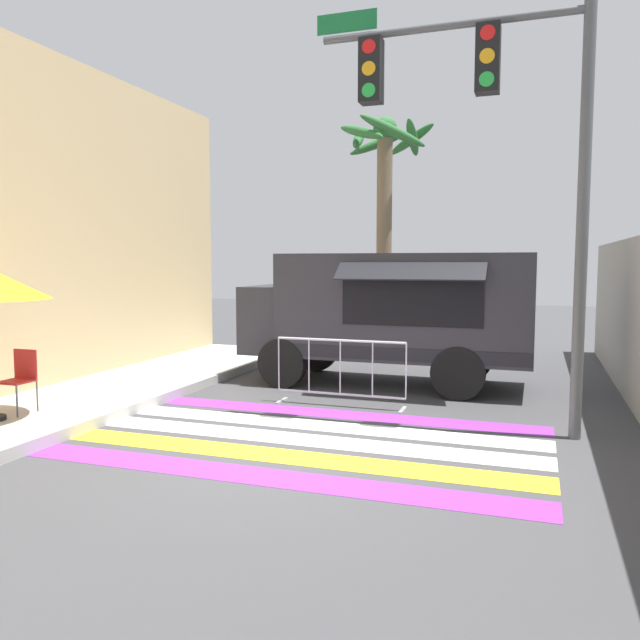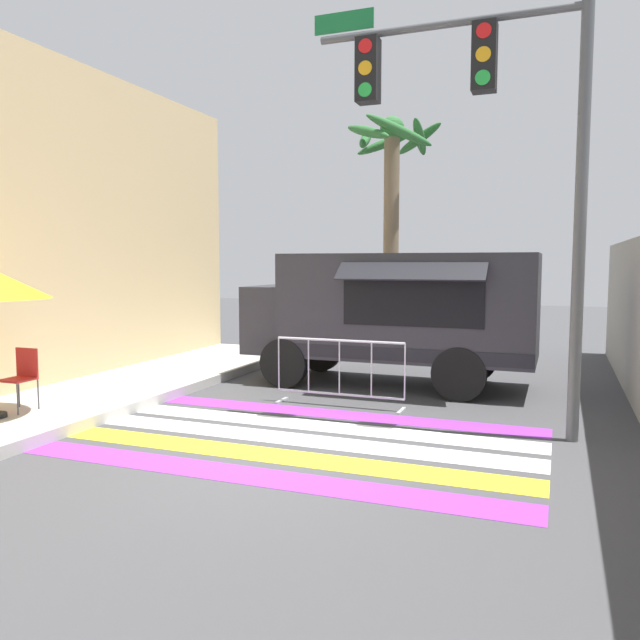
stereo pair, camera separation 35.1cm
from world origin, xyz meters
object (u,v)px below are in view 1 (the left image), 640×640
object	(u,v)px
food_truck	(385,309)
folding_chair	(21,375)
traffic_signal_pole	(491,121)
barricade_front	(340,373)
palm_tree	(385,195)

from	to	relation	value
food_truck	folding_chair	xyz separation A→B (m)	(-4.42, -4.72, -0.75)
traffic_signal_pole	barricade_front	xyz separation A→B (m)	(-2.40, 0.80, -3.76)
barricade_front	palm_tree	size ratio (longest dim) A/B	0.37
traffic_signal_pole	folding_chair	xyz separation A→B (m)	(-6.56, -1.82, -3.59)
food_truck	folding_chair	world-z (taller)	food_truck
food_truck	barricade_front	size ratio (longest dim) A/B	2.47
traffic_signal_pole	folding_chair	bearing A→B (deg)	-164.45
food_truck	barricade_front	xyz separation A→B (m)	(-0.26, -2.10, -0.92)
folding_chair	barricade_front	size ratio (longest dim) A/B	0.41
barricade_front	traffic_signal_pole	bearing A→B (deg)	-18.45
traffic_signal_pole	palm_tree	xyz separation A→B (m)	(-3.02, 6.55, -0.22)
food_truck	traffic_signal_pole	size ratio (longest dim) A/B	0.92
food_truck	barricade_front	bearing A→B (deg)	-97.14
barricade_front	food_truck	bearing A→B (deg)	82.86
food_truck	folding_chair	bearing A→B (deg)	-133.10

